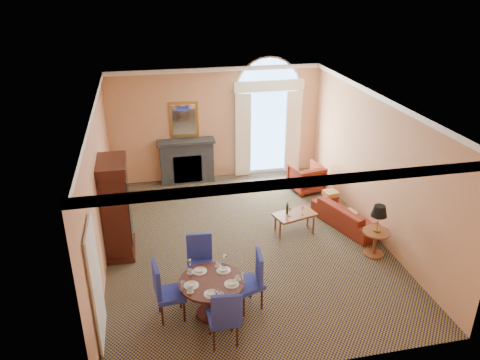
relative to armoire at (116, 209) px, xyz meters
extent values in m
plane|color=#111236|center=(2.72, -0.19, -1.02)|extent=(7.50, 7.50, 0.00)
cube|color=tan|center=(2.72, 3.56, 0.58)|extent=(6.00, 0.04, 3.20)
cube|color=tan|center=(-0.28, -0.19, 0.58)|extent=(0.04, 7.50, 3.20)
cube|color=tan|center=(5.72, -0.19, 0.58)|extent=(0.04, 7.50, 3.20)
cube|color=white|center=(2.72, -0.19, 2.18)|extent=(6.00, 7.50, 0.04)
cube|color=white|center=(2.72, -0.19, 2.12)|extent=(6.00, 7.50, 0.12)
cube|color=white|center=(-0.24, -2.59, 0.01)|extent=(0.08, 0.90, 2.06)
cube|color=#31353A|center=(1.82, 3.36, -0.42)|extent=(1.50, 0.40, 1.20)
cube|color=#31353A|center=(1.82, 3.33, 0.22)|extent=(1.60, 0.46, 0.08)
cube|color=#EDAF45|center=(1.82, 3.53, 0.78)|extent=(0.80, 0.04, 1.00)
cube|color=white|center=(1.82, 3.51, 0.78)|extent=(0.64, 0.02, 0.84)
cube|color=white|center=(4.22, 3.54, 0.23)|extent=(1.90, 0.04, 2.50)
cube|color=#7FACD5|center=(4.22, 3.53, 0.23)|extent=(1.70, 0.02, 2.30)
cylinder|color=white|center=(4.22, 3.54, 1.48)|extent=(1.90, 0.04, 1.90)
cube|color=#F0E8CB|center=(3.47, 3.42, 0.23)|extent=(0.45, 0.06, 2.45)
cube|color=#F0E8CB|center=(4.97, 3.42, 0.23)|extent=(0.45, 0.06, 2.45)
cube|color=#F0E8CB|center=(4.22, 3.42, 1.63)|extent=(2.00, 0.08, 0.30)
cube|color=#34130B|center=(0.00, 0.00, -0.04)|extent=(0.54, 0.98, 1.96)
cube|color=#34130B|center=(0.00, 0.00, 1.02)|extent=(0.61, 1.08, 0.16)
cube|color=#34130B|center=(0.00, 0.00, -0.97)|extent=(0.61, 1.08, 0.10)
cylinder|color=#34130B|center=(1.63, -2.45, -0.33)|extent=(1.14, 1.14, 0.05)
cylinder|color=#34130B|center=(1.63, -2.45, -0.69)|extent=(0.15, 0.15, 0.67)
cylinder|color=#34130B|center=(1.63, -2.45, -0.99)|extent=(0.57, 0.57, 0.06)
cylinder|color=white|center=(1.89, -2.19, -0.30)|extent=(0.26, 0.26, 0.01)
imported|color=white|center=(1.89, -2.19, -0.27)|extent=(0.15, 0.15, 0.04)
imported|color=white|center=(1.82, -2.04, -0.26)|extent=(0.09, 0.09, 0.07)
cylinder|color=white|center=(1.47, -2.13, -0.30)|extent=(0.26, 0.26, 0.01)
imported|color=white|center=(1.47, -2.13, -0.27)|extent=(0.15, 0.15, 0.04)
imported|color=white|center=(1.30, -2.14, -0.26)|extent=(0.09, 0.09, 0.07)
cylinder|color=white|center=(1.28, -2.51, -0.30)|extent=(0.26, 0.26, 0.01)
imported|color=white|center=(1.28, -2.51, -0.27)|extent=(0.15, 0.15, 0.04)
imported|color=white|center=(1.24, -2.67, -0.26)|extent=(0.09, 0.09, 0.07)
cylinder|color=white|center=(1.58, -2.80, -0.30)|extent=(0.26, 0.26, 0.01)
imported|color=white|center=(1.58, -2.80, -0.27)|extent=(0.15, 0.15, 0.04)
imported|color=white|center=(1.72, -2.89, -0.26)|extent=(0.09, 0.09, 0.07)
cylinder|color=white|center=(1.95, -2.61, -0.30)|extent=(0.26, 0.26, 0.01)
imported|color=white|center=(1.95, -2.61, -0.27)|extent=(0.15, 0.15, 0.04)
imported|color=white|center=(2.08, -2.50, -0.26)|extent=(0.09, 0.09, 0.07)
cube|color=navy|center=(1.57, -1.67, -0.54)|extent=(0.54, 0.54, 0.08)
cube|color=navy|center=(1.55, -1.45, -0.22)|extent=(0.49, 0.11, 0.58)
cylinder|color=#34130B|center=(1.73, -1.46, -0.80)|extent=(0.04, 0.04, 0.44)
cylinder|color=#34130B|center=(1.36, -1.51, -0.80)|extent=(0.04, 0.04, 0.44)
cylinder|color=#34130B|center=(1.78, -1.84, -0.80)|extent=(0.04, 0.04, 0.44)
cylinder|color=#34130B|center=(1.41, -1.88, -0.80)|extent=(0.04, 0.04, 0.44)
cube|color=navy|center=(1.71, -3.13, -0.54)|extent=(0.49, 0.49, 0.08)
cube|color=navy|center=(1.73, -3.35, -0.22)|extent=(0.49, 0.13, 0.58)
cylinder|color=#34130B|center=(1.52, -3.32, -0.80)|extent=(0.04, 0.04, 0.44)
cylinder|color=#34130B|center=(1.90, -3.31, -0.80)|extent=(0.04, 0.04, 0.44)
cylinder|color=#34130B|center=(1.51, -2.95, -0.80)|extent=(0.04, 0.04, 0.44)
cylinder|color=#34130B|center=(1.89, -2.94, -0.80)|extent=(0.04, 0.04, 0.44)
cube|color=navy|center=(2.28, -2.38, -0.54)|extent=(0.61, 0.61, 0.08)
cube|color=navy|center=(2.50, -2.35, -0.22)|extent=(0.13, 0.49, 0.58)
cylinder|color=#34130B|center=(2.52, -2.49, -0.80)|extent=(0.04, 0.04, 0.44)
cylinder|color=#34130B|center=(2.40, -2.14, -0.80)|extent=(0.04, 0.04, 0.44)
cylinder|color=#34130B|center=(2.17, -2.62, -0.80)|extent=(0.04, 0.04, 0.44)
cylinder|color=#34130B|center=(2.04, -2.26, -0.80)|extent=(0.04, 0.04, 0.44)
cube|color=navy|center=(0.93, -2.36, -0.54)|extent=(0.52, 0.52, 0.08)
cube|color=navy|center=(0.71, -2.33, -0.22)|extent=(0.13, 0.49, 0.58)
cylinder|color=#34130B|center=(0.72, -2.19, -0.80)|extent=(0.04, 0.04, 0.44)
cylinder|color=#34130B|center=(0.75, -2.56, -0.80)|extent=(0.04, 0.04, 0.44)
cylinder|color=#34130B|center=(1.10, -2.16, -0.80)|extent=(0.04, 0.04, 0.44)
cylinder|color=#34130B|center=(1.13, -2.53, -0.80)|extent=(0.04, 0.04, 0.44)
imported|color=maroon|center=(5.27, 0.02, -0.75)|extent=(1.29, 1.99, 0.54)
imported|color=maroon|center=(4.96, 2.07, -0.64)|extent=(0.96, 0.98, 0.76)
cube|color=brown|center=(3.94, -0.01, -0.57)|extent=(1.05, 0.76, 0.05)
cylinder|color=brown|center=(3.54, -0.20, -0.81)|extent=(0.05, 0.05, 0.42)
cylinder|color=brown|center=(4.34, -0.20, -0.81)|extent=(0.05, 0.05, 0.42)
cylinder|color=brown|center=(3.54, 0.18, -0.81)|extent=(0.05, 0.05, 0.42)
cylinder|color=brown|center=(4.34, 0.18, -0.81)|extent=(0.05, 0.05, 0.42)
cylinder|color=brown|center=(5.32, -1.28, -0.46)|extent=(0.58, 0.58, 0.04)
cylinder|color=brown|center=(5.32, -1.28, -0.75)|extent=(0.08, 0.08, 0.54)
cylinder|color=brown|center=(5.32, -1.28, -1.00)|extent=(0.42, 0.42, 0.04)
camera|label=1|loc=(0.74, -9.00, 4.59)|focal=35.00mm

